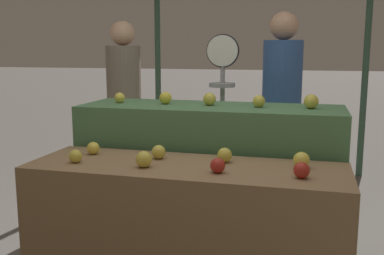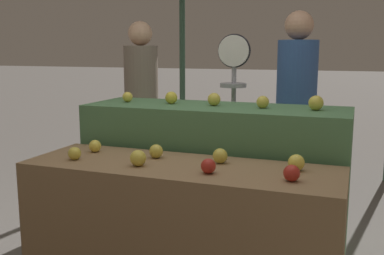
{
  "view_description": "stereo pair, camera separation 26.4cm",
  "coord_description": "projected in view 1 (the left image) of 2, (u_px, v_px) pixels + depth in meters",
  "views": [
    {
      "loc": [
        0.62,
        -2.22,
        1.41
      ],
      "look_at": [
        -0.05,
        0.3,
        0.96
      ],
      "focal_mm": 42.0,
      "sensor_mm": 36.0,
      "label": 1
    },
    {
      "loc": [
        0.87,
        -2.14,
        1.41
      ],
      "look_at": [
        -0.05,
        0.3,
        0.96
      ],
      "focal_mm": 42.0,
      "sensor_mm": 36.0,
      "label": 2
    }
  ],
  "objects": [
    {
      "name": "display_counter_front",
      "position": [
        186.0,
        237.0,
        2.44
      ],
      "size": [
        1.69,
        0.55,
        0.81
      ],
      "primitive_type": "cube",
      "color": "olive",
      "rests_on": "ground_plane"
    },
    {
      "name": "display_counter_back",
      "position": [
        210.0,
        184.0,
        2.99
      ],
      "size": [
        1.69,
        0.55,
        1.05
      ],
      "primitive_type": "cube",
      "color": "#4C7A4C",
      "rests_on": "ground_plane"
    },
    {
      "name": "apple_front_0",
      "position": [
        76.0,
        156.0,
        2.42
      ],
      "size": [
        0.07,
        0.07,
        0.07
      ],
      "primitive_type": "sphere",
      "color": "gold",
      "rests_on": "display_counter_front"
    },
    {
      "name": "apple_front_1",
      "position": [
        144.0,
        159.0,
        2.32
      ],
      "size": [
        0.09,
        0.09,
        0.09
      ],
      "primitive_type": "sphere",
      "color": "gold",
      "rests_on": "display_counter_front"
    },
    {
      "name": "apple_front_2",
      "position": [
        218.0,
        166.0,
        2.21
      ],
      "size": [
        0.08,
        0.08,
        0.08
      ],
      "primitive_type": "sphere",
      "color": "#AD281E",
      "rests_on": "display_counter_front"
    },
    {
      "name": "apple_front_3",
      "position": [
        302.0,
        170.0,
        2.12
      ],
      "size": [
        0.08,
        0.08,
        0.08
      ],
      "primitive_type": "sphere",
      "color": "#AD281E",
      "rests_on": "display_counter_front"
    },
    {
      "name": "apple_front_4",
      "position": [
        93.0,
        148.0,
        2.61
      ],
      "size": [
        0.07,
        0.07,
        0.07
      ],
      "primitive_type": "sphere",
      "color": "yellow",
      "rests_on": "display_counter_front"
    },
    {
      "name": "apple_front_5",
      "position": [
        159.0,
        152.0,
        2.5
      ],
      "size": [
        0.08,
        0.08,
        0.08
      ],
      "primitive_type": "sphere",
      "color": "gold",
      "rests_on": "display_counter_front"
    },
    {
      "name": "apple_front_6",
      "position": [
        225.0,
        155.0,
        2.42
      ],
      "size": [
        0.08,
        0.08,
        0.08
      ],
      "primitive_type": "sphere",
      "color": "gold",
      "rests_on": "display_counter_front"
    },
    {
      "name": "apple_front_7",
      "position": [
        301.0,
        160.0,
        2.31
      ],
      "size": [
        0.08,
        0.08,
        0.08
      ],
      "primitive_type": "sphere",
      "color": "yellow",
      "rests_on": "display_counter_front"
    },
    {
      "name": "apple_back_0",
      "position": [
        120.0,
        98.0,
        3.05
      ],
      "size": [
        0.07,
        0.07,
        0.07
      ],
      "primitive_type": "sphere",
      "color": "yellow",
      "rests_on": "display_counter_back"
    },
    {
      "name": "apple_back_1",
      "position": [
        166.0,
        98.0,
        2.98
      ],
      "size": [
        0.08,
        0.08,
        0.08
      ],
      "primitive_type": "sphere",
      "color": "gold",
      "rests_on": "display_counter_back"
    },
    {
      "name": "apple_back_2",
      "position": [
        210.0,
        99.0,
        2.9
      ],
      "size": [
        0.08,
        0.08,
        0.08
      ],
      "primitive_type": "sphere",
      "color": "gold",
      "rests_on": "display_counter_back"
    },
    {
      "name": "apple_back_3",
      "position": [
        259.0,
        101.0,
        2.81
      ],
      "size": [
        0.08,
        0.08,
        0.08
      ],
      "primitive_type": "sphere",
      "color": "gold",
      "rests_on": "display_counter_back"
    },
    {
      "name": "apple_back_4",
      "position": [
        311.0,
        101.0,
        2.74
      ],
      "size": [
        0.09,
        0.09,
        0.09
      ],
      "primitive_type": "sphere",
      "color": "gold",
      "rests_on": "display_counter_back"
    },
    {
      "name": "produce_scale",
      "position": [
        222.0,
        91.0,
        3.44
      ],
      "size": [
        0.25,
        0.2,
        1.52
      ],
      "color": "#99999E",
      "rests_on": "ground_plane"
    },
    {
      "name": "person_vendor_at_scale",
      "position": [
        282.0,
        100.0,
        3.65
      ],
      "size": [
        0.35,
        0.35,
        1.71
      ],
      "rotation": [
        0.0,
        0.0,
        3.25
      ],
      "color": "#2D2D38",
      "rests_on": "ground_plane"
    },
    {
      "name": "person_customer_left",
      "position": [
        124.0,
        98.0,
        4.07
      ],
      "size": [
        0.34,
        0.34,
        1.66
      ],
      "rotation": [
        0.0,
        0.0,
        3.03
      ],
      "color": "#2D2D38",
      "rests_on": "ground_plane"
    }
  ]
}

